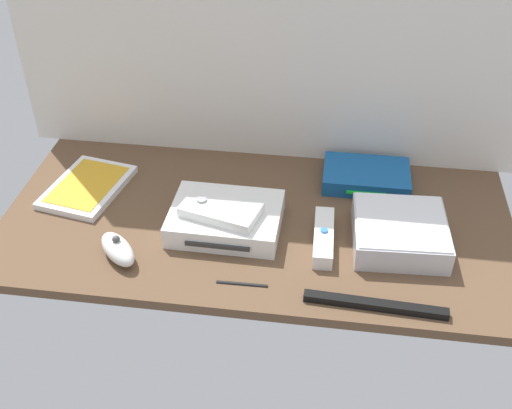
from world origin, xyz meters
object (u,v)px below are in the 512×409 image
object	(u,v)px
mini_computer	(400,232)
remote_classic_pad	(221,210)
game_console	(226,218)
game_case	(87,187)
network_router	(366,176)
remote_wand	(323,237)
sensor_bar	(375,305)
remote_nunchuk	(118,249)
stylus_pen	(242,283)

from	to	relation	value
mini_computer	remote_classic_pad	size ratio (longest dim) A/B	1.12
game_console	mini_computer	bearing A→B (deg)	0.74
game_console	remote_classic_pad	xyz separation A→B (cm)	(-0.57, -1.44, 3.21)
remote_classic_pad	game_case	bearing A→B (deg)	177.19
network_router	game_case	bearing A→B (deg)	-169.74
game_console	mini_computer	world-z (taller)	mini_computer
game_case	network_router	xyz separation A→B (cm)	(57.61, 10.50, 0.94)
remote_wand	sensor_bar	size ratio (longest dim) A/B	0.62
mini_computer	remote_wand	size ratio (longest dim) A/B	1.20
remote_nunchuk	sensor_bar	size ratio (longest dim) A/B	0.43
game_case	stylus_pen	xyz separation A→B (cm)	(36.34, -23.23, -0.41)
game_console	remote_wand	xyz separation A→B (cm)	(18.89, -2.22, -0.69)
remote_wand	stylus_pen	size ratio (longest dim) A/B	1.65
stylus_pen	sensor_bar	bearing A→B (deg)	-5.99
network_router	stylus_pen	xyz separation A→B (cm)	(-21.26, -33.73, -1.35)
game_case	network_router	size ratio (longest dim) A/B	1.18
remote_nunchuk	network_router	bearing A→B (deg)	-9.94
remote_wand	remote_nunchuk	bearing A→B (deg)	-167.62
game_case	sensor_bar	xyz separation A→B (cm)	(59.21, -25.63, -0.06)
network_router	remote_wand	world-z (taller)	same
remote_wand	sensor_bar	distance (cm)	17.96
mini_computer	remote_wand	world-z (taller)	mini_computer
game_console	remote_wand	distance (cm)	19.04
game_console	network_router	bearing A→B (deg)	35.79
remote_wand	game_console	bearing A→B (deg)	171.90
sensor_bar	game_console	bearing A→B (deg)	151.18
mini_computer	sensor_bar	distance (cm)	18.04
remote_nunchuk	remote_classic_pad	bearing A→B (deg)	-14.27
mini_computer	remote_classic_pad	bearing A→B (deg)	-177.66
sensor_bar	game_case	bearing A→B (deg)	159.36
remote_wand	network_router	bearing A→B (deg)	67.94
remote_classic_pad	mini_computer	bearing A→B (deg)	17.18
mini_computer	network_router	size ratio (longest dim) A/B	0.99
mini_computer	network_router	distance (cm)	19.74
sensor_bar	stylus_pen	world-z (taller)	sensor_bar
network_router	remote_classic_pad	bearing A→B (deg)	-143.71
stylus_pen	mini_computer	bearing A→B (deg)	28.71
stylus_pen	remote_wand	bearing A→B (deg)	43.79
sensor_bar	mini_computer	bearing A→B (deg)	78.36
game_console	network_router	size ratio (longest dim) A/B	1.18
mini_computer	game_case	distance (cm)	64.23
sensor_bar	network_router	bearing A→B (deg)	95.31
game_console	sensor_bar	xyz separation A→B (cm)	(28.37, -17.45, -1.50)
mini_computer	remote_nunchuk	xyz separation A→B (cm)	(-50.72, -11.16, -0.60)
game_case	sensor_bar	distance (cm)	64.52
remote_nunchuk	sensor_bar	bearing A→B (deg)	-51.41
remote_nunchuk	stylus_pen	distance (cm)	23.76
remote_classic_pad	remote_wand	bearing A→B (deg)	12.56
remote_nunchuk	stylus_pen	bearing A→B (deg)	-53.02
network_router	remote_classic_pad	world-z (taller)	remote_classic_pad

